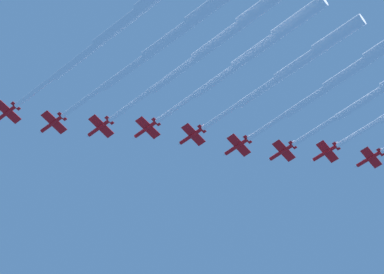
{
  "coord_description": "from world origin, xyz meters",
  "views": [
    {
      "loc": [
        -55.41,
        -128.82,
        -52.27
      ],
      "look_at": [
        0.0,
        0.0,
        143.15
      ],
      "focal_mm": 75.99,
      "sensor_mm": 36.0,
      "label": 1
    }
  ],
  "objects_px": {
    "jet_starboard_inner": "(222,37)",
    "jet_port_outer": "(350,71)",
    "jet_lead": "(122,24)",
    "jet_port_mid": "(258,48)",
    "jet_starboard_mid": "(300,63)",
    "jet_port_inner": "(172,36)"
  },
  "relations": [
    {
      "from": "jet_starboard_inner",
      "to": "jet_port_outer",
      "type": "distance_m",
      "value": 37.09
    },
    {
      "from": "jet_lead",
      "to": "jet_port_mid",
      "type": "height_order",
      "value": "jet_port_mid"
    },
    {
      "from": "jet_starboard_mid",
      "to": "jet_port_outer",
      "type": "distance_m",
      "value": 14.06
    },
    {
      "from": "jet_port_inner",
      "to": "jet_lead",
      "type": "bearing_deg",
      "value": 167.58
    },
    {
      "from": "jet_port_mid",
      "to": "jet_port_inner",
      "type": "bearing_deg",
      "value": 169.93
    },
    {
      "from": "jet_starboard_inner",
      "to": "jet_port_mid",
      "type": "xyz_separation_m",
      "value": [
        11.23,
        0.3,
        2.25
      ]
    },
    {
      "from": "jet_starboard_inner",
      "to": "jet_port_inner",
      "type": "bearing_deg",
      "value": 160.49
    },
    {
      "from": "jet_port_inner",
      "to": "jet_port_mid",
      "type": "bearing_deg",
      "value": -10.07
    },
    {
      "from": "jet_starboard_inner",
      "to": "jet_port_mid",
      "type": "distance_m",
      "value": 11.45
    },
    {
      "from": "jet_port_inner",
      "to": "jet_starboard_inner",
      "type": "relative_size",
      "value": 0.97
    },
    {
      "from": "jet_starboard_inner",
      "to": "jet_starboard_mid",
      "type": "height_order",
      "value": "jet_starboard_mid"
    },
    {
      "from": "jet_lead",
      "to": "jet_port_inner",
      "type": "bearing_deg",
      "value": -12.42
    },
    {
      "from": "jet_port_inner",
      "to": "jet_port_mid",
      "type": "relative_size",
      "value": 1.06
    },
    {
      "from": "jet_lead",
      "to": "jet_starboard_mid",
      "type": "distance_m",
      "value": 50.6
    },
    {
      "from": "jet_port_mid",
      "to": "jet_lead",
      "type": "bearing_deg",
      "value": 169.09
    },
    {
      "from": "jet_port_mid",
      "to": "jet_starboard_mid",
      "type": "distance_m",
      "value": 12.42
    },
    {
      "from": "jet_starboard_inner",
      "to": "jet_port_outer",
      "type": "bearing_deg",
      "value": -7.33
    },
    {
      "from": "jet_port_inner",
      "to": "jet_port_outer",
      "type": "relative_size",
      "value": 1.11
    },
    {
      "from": "jet_starboard_inner",
      "to": "jet_lead",
      "type": "bearing_deg",
      "value": 164.03
    },
    {
      "from": "jet_starboard_mid",
      "to": "jet_port_inner",
      "type": "bearing_deg",
      "value": 172.13
    },
    {
      "from": "jet_starboard_mid",
      "to": "jet_lead",
      "type": "bearing_deg",
      "value": 170.9
    },
    {
      "from": "jet_port_inner",
      "to": "jet_starboard_inner",
      "type": "xyz_separation_m",
      "value": [
        12.97,
        -4.59,
        1.02
      ]
    }
  ]
}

